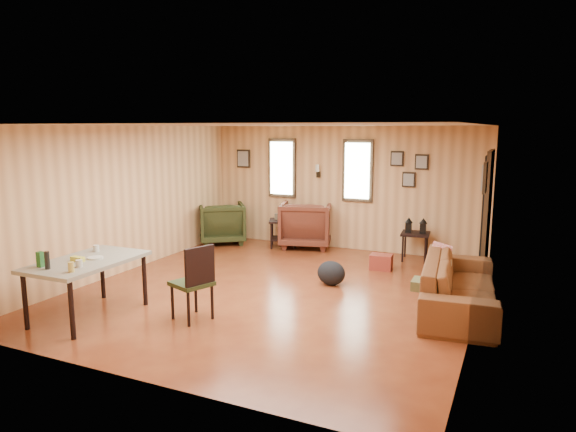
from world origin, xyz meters
name	(u,v)px	position (x,y,z in m)	size (l,w,h in m)	color
room	(295,208)	(0.17, 0.27, 1.21)	(5.54, 6.04, 2.44)	brown
sofa	(460,276)	(2.53, 0.28, 0.45)	(2.30, 0.67, 0.90)	brown
recliner_brown	(306,222)	(-0.69, 2.79, 0.50)	(0.98, 0.92, 1.01)	#552619
recliner_green	(222,221)	(-2.41, 2.39, 0.46)	(0.90, 0.84, 0.92)	#252C14
end_table	(283,228)	(-1.10, 2.57, 0.38)	(0.68, 0.66, 0.68)	black
side_table	(416,231)	(1.51, 2.61, 0.53)	(0.53, 0.53, 0.78)	black
cooler	(381,262)	(1.11, 1.75, 0.13)	(0.38, 0.28, 0.26)	maroon
backpack	(331,273)	(0.64, 0.58, 0.19)	(0.47, 0.38, 0.37)	black
sofa_pillows	(435,270)	(2.20, 0.26, 0.50)	(0.41, 1.59, 0.33)	#4E4E2B
dining_table	(86,265)	(-1.70, -1.94, 0.67)	(0.89, 1.46, 0.95)	gray
dining_chair	(195,279)	(-0.39, -1.49, 0.54)	(0.56, 0.56, 0.96)	#252C14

